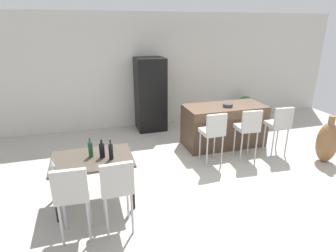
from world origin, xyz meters
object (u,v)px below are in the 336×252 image
at_px(kitchen_island, 224,125).
at_px(wine_bottle_left, 91,149).
at_px(wine_bottle_near, 102,150).
at_px(wine_glass_middle, 52,163).
at_px(refrigerator, 150,94).
at_px(floor_vase, 327,142).
at_px(dining_chair_near, 72,192).
at_px(dining_table, 93,163).
at_px(fruit_bowl, 228,105).
at_px(bar_chair_left, 213,130).
at_px(dining_chair_far, 117,185).
at_px(wine_bottle_right, 111,152).
at_px(bar_chair_middle, 248,126).
at_px(bar_chair_right, 279,123).
at_px(potted_plant, 245,106).

relative_size(kitchen_island, wine_bottle_left, 6.01).
relative_size(kitchen_island, wine_bottle_near, 6.43).
height_order(wine_glass_middle, refrigerator, refrigerator).
bearing_deg(floor_vase, dining_chair_near, -169.89).
bearing_deg(wine_bottle_left, dining_table, -81.09).
bearing_deg(fruit_bowl, wine_bottle_near, -154.05).
height_order(bar_chair_left, refrigerator, refrigerator).
xyz_separation_m(dining_chair_near, dining_chair_far, (0.53, -0.00, 0.00)).
bearing_deg(dining_chair_far, wine_glass_middle, 146.60).
relative_size(kitchen_island, dining_chair_near, 1.69).
relative_size(wine_bottle_left, wine_glass_middle, 1.70).
height_order(dining_table, wine_bottle_right, wine_bottle_right).
relative_size(bar_chair_left, wine_bottle_right, 3.48).
distance_m(refrigerator, floor_vase, 4.08).
bearing_deg(wine_bottle_left, wine_glass_middle, -148.24).
bearing_deg(bar_chair_middle, wine_bottle_near, -167.24).
relative_size(bar_chair_right, wine_bottle_left, 3.55).
bearing_deg(dining_chair_far, bar_chair_left, 35.20).
height_order(kitchen_island, dining_table, kitchen_island).
height_order(bar_chair_left, dining_chair_far, same).
distance_m(kitchen_island, dining_table, 3.24).
bearing_deg(dining_table, floor_vase, 0.92).
height_order(refrigerator, floor_vase, refrigerator).
relative_size(dining_table, potted_plant, 1.74).
bearing_deg(kitchen_island, wine_bottle_right, -149.66).
xyz_separation_m(wine_glass_middle, potted_plant, (4.88, 3.16, -0.46)).
distance_m(dining_chair_far, refrigerator, 3.91).
xyz_separation_m(kitchen_island, wine_glass_middle, (-3.42, -1.68, 0.40)).
bearing_deg(potted_plant, wine_bottle_left, -146.93).
relative_size(bar_chair_middle, wine_glass_middle, 6.03).
height_order(bar_chair_middle, wine_glass_middle, bar_chair_middle).
height_order(wine_bottle_right, potted_plant, wine_bottle_right).
xyz_separation_m(wine_bottle_left, wine_glass_middle, (-0.51, -0.31, 0.01)).
bearing_deg(wine_bottle_near, floor_vase, 1.14).
bearing_deg(wine_bottle_right, bar_chair_middle, 15.20).
height_order(dining_chair_near, floor_vase, dining_chair_near).
xyz_separation_m(dining_table, fruit_bowl, (2.91, 1.33, 0.29)).
distance_m(bar_chair_middle, wine_glass_middle, 3.64).
relative_size(dining_table, refrigerator, 0.64).
relative_size(kitchen_island, refrigerator, 0.97).
distance_m(wine_bottle_left, floor_vase, 4.49).
bearing_deg(dining_chair_near, bar_chair_left, 29.11).
bearing_deg(dining_chair_far, kitchen_island, 39.84).
xyz_separation_m(bar_chair_middle, wine_bottle_right, (-2.74, -0.75, 0.16)).
bearing_deg(bar_chair_right, dining_table, -170.37).
bearing_deg(wine_bottle_right, potted_plant, 36.41).
height_order(wine_glass_middle, potted_plant, wine_glass_middle).
relative_size(dining_table, wine_glass_middle, 6.73).
distance_m(dining_chair_far, wine_bottle_left, 0.89).
bearing_deg(dining_chair_far, refrigerator, 70.54).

